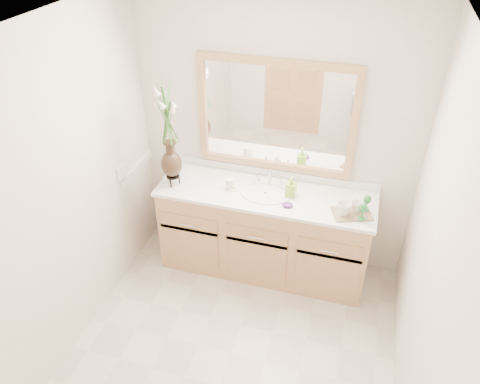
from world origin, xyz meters
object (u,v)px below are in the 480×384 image
(flower_vase, at_px, (168,123))
(tumbler, at_px, (230,183))
(tray, at_px, (352,213))
(soap_bottle, at_px, (291,187))

(flower_vase, height_order, tumbler, flower_vase)
(tray, bearing_deg, soap_bottle, 146.26)
(tumbler, xyz_separation_m, tray, (1.03, -0.08, -0.04))
(flower_vase, bearing_deg, soap_bottle, 6.52)
(flower_vase, height_order, soap_bottle, flower_vase)
(soap_bottle, bearing_deg, tray, -8.81)
(soap_bottle, relative_size, tray, 0.55)
(soap_bottle, bearing_deg, tumbler, -171.36)
(flower_vase, xyz_separation_m, tray, (1.51, -0.01, -0.57))
(flower_vase, xyz_separation_m, tumbler, (0.49, 0.08, -0.53))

